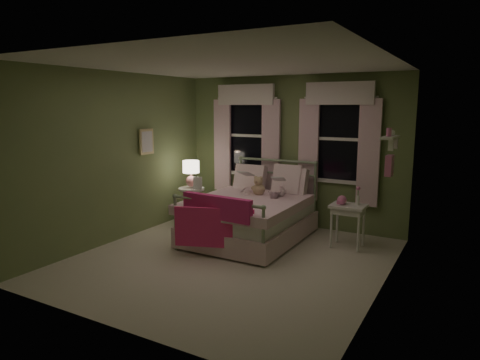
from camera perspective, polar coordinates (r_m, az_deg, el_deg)
The scene contains 18 objects.
room_shell at distance 5.64m, azimuth -1.44°, elevation 1.87°, with size 4.20×4.20×4.20m.
bed at distance 6.74m, azimuth 1.45°, elevation -4.80°, with size 1.58×2.04×1.18m.
pink_throw at distance 5.84m, azimuth -3.28°, elevation -4.77°, with size 1.10×0.41×0.71m.
child_left at distance 7.13m, azimuth 1.07°, elevation 0.70°, with size 0.28×0.18×0.76m, color #F7D1DD.
child_right at distance 6.89m, azimuth 5.17°, elevation 0.10°, with size 0.34×0.26×0.70m, color #F7D1DD.
book_left at distance 6.91m, azimuth 0.09°, elevation 0.53°, with size 0.20×0.27×0.03m, color beige.
book_right at distance 6.67m, azimuth 4.29°, elevation -0.21°, with size 0.20×0.27×0.02m, color beige.
teddy_bear at distance 6.89m, azimuth 2.49°, elevation -0.94°, with size 0.24×0.20×0.32m.
nightstand_left at distance 7.66m, azimuth -6.47°, elevation -2.75°, with size 0.46×0.46×0.65m.
table_lamp at distance 7.56m, azimuth -6.55°, elevation 1.21°, with size 0.29×0.29×0.46m.
book_nightstand at distance 7.49m, azimuth -6.24°, elevation -1.17°, with size 0.16×0.22×0.02m, color beige.
nightstand_right at distance 6.50m, azimuth 14.22°, elevation -4.08°, with size 0.50×0.40×0.64m.
pink_toy at distance 6.49m, azimuth 13.42°, elevation -2.64°, with size 0.14×0.20×0.14m.
bud_vase at distance 6.47m, azimuth 15.45°, elevation -2.03°, with size 0.06×0.06×0.28m.
window_left at distance 7.78m, azimuth 0.83°, elevation 6.46°, with size 1.34×0.13×1.96m.
window_right at distance 7.13m, azimuth 12.99°, elevation 5.90°, with size 1.34×0.13×1.96m.
wall_shelf at distance 5.61m, azimuth 19.37°, elevation 3.58°, with size 0.15×0.50×0.60m.
framed_picture at distance 7.25m, azimuth -12.35°, elevation 5.02°, with size 0.03×0.32×0.42m.
Camera 1 is at (2.86, -4.80, 2.08)m, focal length 32.00 mm.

